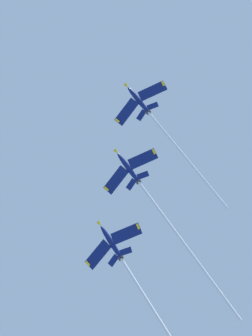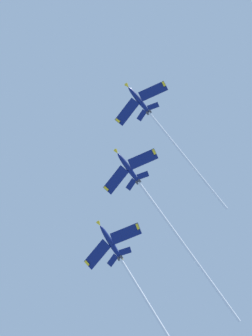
% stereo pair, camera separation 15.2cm
% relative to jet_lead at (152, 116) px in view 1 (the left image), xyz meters
% --- Properties ---
extents(jet_lead, '(20.29, 45.44, 25.56)m').
position_rel_jet_lead_xyz_m(jet_lead, '(0.00, 0.00, 0.00)').
color(jet_lead, navy).
extents(jet_second, '(22.88, 53.74, 29.34)m').
position_rel_jet_lead_xyz_m(jet_second, '(-20.00, 13.63, -9.37)').
color(jet_second, navy).
extents(jet_third, '(21.40, 45.31, 27.20)m').
position_rel_jet_lead_xyz_m(jet_third, '(-39.66, 19.44, -16.71)').
color(jet_third, navy).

